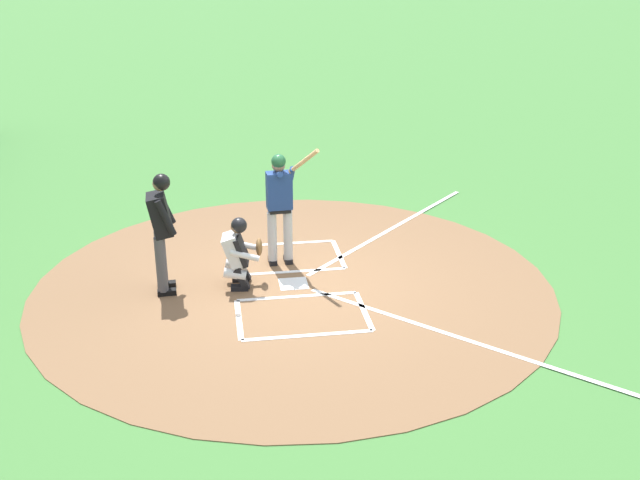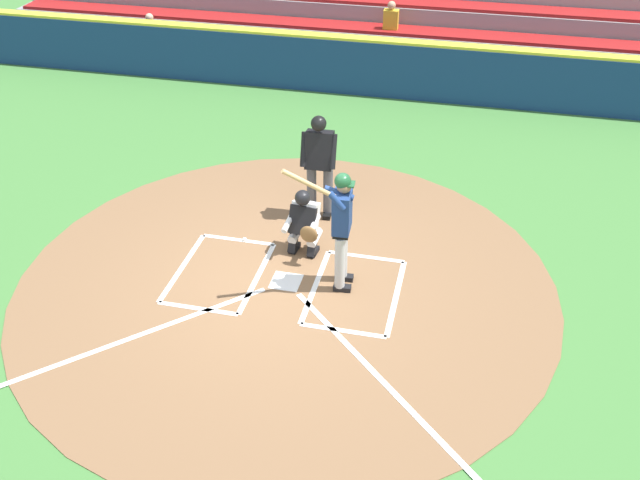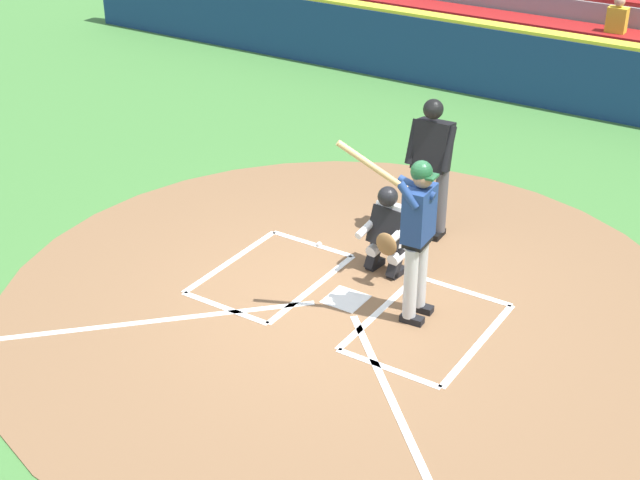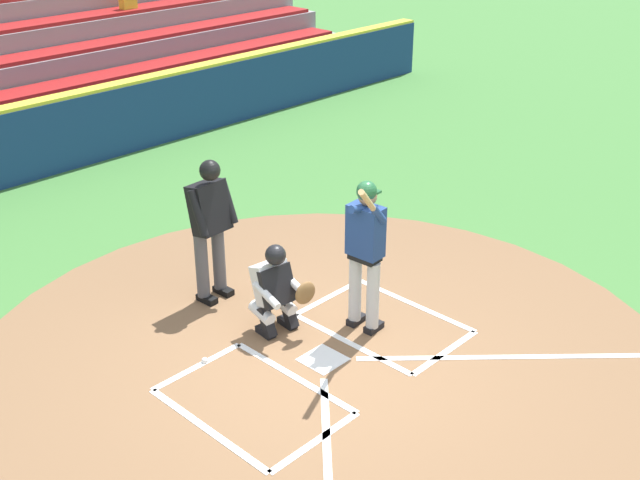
% 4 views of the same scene
% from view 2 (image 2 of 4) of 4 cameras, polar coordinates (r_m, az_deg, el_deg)
% --- Properties ---
extents(ground_plane, '(120.00, 120.00, 0.00)m').
position_cam_2_polar(ground_plane, '(10.77, -2.70, -3.35)').
color(ground_plane, '#427A38').
extents(dirt_circle, '(8.00, 8.00, 0.01)m').
position_cam_2_polar(dirt_circle, '(10.77, -2.70, -3.33)').
color(dirt_circle, brown).
rests_on(dirt_circle, ground).
extents(home_plate_and_chalk, '(7.93, 4.91, 0.01)m').
position_cam_2_polar(home_plate_and_chalk, '(10.11, -4.03, -6.21)').
color(home_plate_and_chalk, white).
rests_on(home_plate_and_chalk, dirt_circle).
extents(batter, '(0.91, 0.76, 2.13)m').
position_cam_2_polar(batter, '(10.07, 1.68, 1.37)').
color(batter, '#BCBCBC').
rests_on(batter, ground).
extents(catcher, '(0.59, 0.66, 1.13)m').
position_cam_2_polar(catcher, '(11.07, -1.27, 1.51)').
color(catcher, black).
rests_on(catcher, ground).
extents(plate_umpire, '(0.59, 0.43, 1.86)m').
position_cam_2_polar(plate_umpire, '(11.78, -0.05, 6.38)').
color(plate_umpire, '#4C4C51').
rests_on(plate_umpire, ground).
extents(baseball, '(0.07, 0.07, 0.07)m').
position_cam_2_polar(baseball, '(11.70, -5.99, 0.04)').
color(baseball, white).
rests_on(baseball, ground).
extents(backstop_wall, '(22.00, 0.36, 1.31)m').
position_cam_2_polar(backstop_wall, '(16.97, 4.16, 13.52)').
color(backstop_wall, navy).
rests_on(backstop_wall, ground).
extents(bleacher_stand, '(20.00, 4.25, 3.00)m').
position_cam_2_polar(bleacher_stand, '(19.98, 5.82, 17.17)').
color(bleacher_stand, gray).
rests_on(bleacher_stand, ground).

